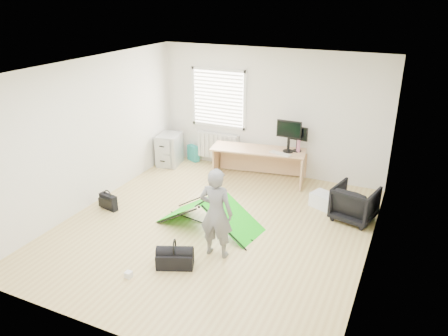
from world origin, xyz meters
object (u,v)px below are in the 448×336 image
at_px(desk, 258,164).
at_px(monitor_right, 298,142).
at_px(filing_cabinet, 170,149).
at_px(office_chair, 355,203).
at_px(laptop_bag, 109,202).
at_px(storage_crate, 325,201).
at_px(person, 216,213).
at_px(kite, 209,212).
at_px(duffel_bag, 175,259).
at_px(thermos, 299,146).
at_px(monitor_left, 289,140).

height_order(desk, monitor_right, monitor_right).
height_order(filing_cabinet, office_chair, filing_cabinet).
relative_size(filing_cabinet, office_chair, 1.04).
bearing_deg(laptop_bag, storage_crate, 38.44).
xyz_separation_m(monitor_right, person, (-0.32, -3.21, -0.16)).
xyz_separation_m(kite, duffel_bag, (0.07, -1.27, -0.15)).
distance_m(thermos, person, 3.19).
height_order(desk, office_chair, desk).
bearing_deg(person, monitor_left, -96.17).
height_order(monitor_left, person, person).
relative_size(office_chair, kite, 0.40).
xyz_separation_m(desk, monitor_right, (0.78, 0.21, 0.53)).
distance_m(desk, filing_cabinet, 2.14).
bearing_deg(office_chair, monitor_right, -27.18).
xyz_separation_m(person, duffel_bag, (-0.41, -0.54, -0.60)).
relative_size(office_chair, person, 0.49).
height_order(filing_cabinet, monitor_left, monitor_left).
bearing_deg(office_chair, person, 62.82).
bearing_deg(laptop_bag, person, 1.00).
distance_m(monitor_left, duffel_bag, 3.78).
distance_m(filing_cabinet, person, 3.94).
bearing_deg(filing_cabinet, monitor_right, -5.38).
relative_size(monitor_right, duffel_bag, 0.77).
height_order(filing_cabinet, laptop_bag, filing_cabinet).
height_order(person, kite, person).
bearing_deg(monitor_left, person, -92.58).
xyz_separation_m(monitor_left, duffel_bag, (-0.57, -3.65, -0.80)).
xyz_separation_m(monitor_right, laptop_bag, (-2.78, -2.70, -0.72)).
relative_size(filing_cabinet, kite, 0.42).
bearing_deg(storage_crate, laptop_bag, -154.30).
relative_size(desk, filing_cabinet, 2.72).
height_order(office_chair, person, person).
bearing_deg(duffel_bag, monitor_right, 56.10).
distance_m(thermos, duffel_bag, 3.85).
relative_size(desk, monitor_left, 3.85).
bearing_deg(duffel_bag, person, 29.86).
xyz_separation_m(monitor_left, person, (-0.15, -3.11, -0.20)).
distance_m(filing_cabinet, monitor_left, 2.82).
height_order(desk, person, person).
height_order(filing_cabinet, thermos, thermos).
relative_size(monitor_right, laptop_bag, 1.07).
relative_size(person, storage_crate, 2.96).
bearing_deg(desk, monitor_left, -0.26).
relative_size(office_chair, duffel_bag, 1.31).
bearing_deg(kite, monitor_left, 84.83).
height_order(desk, monitor_left, monitor_left).
bearing_deg(duffel_bag, office_chair, 27.21).
bearing_deg(laptop_bag, duffel_bag, -14.48).
distance_m(desk, person, 3.06).
xyz_separation_m(thermos, office_chair, (1.37, -1.16, -0.49)).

